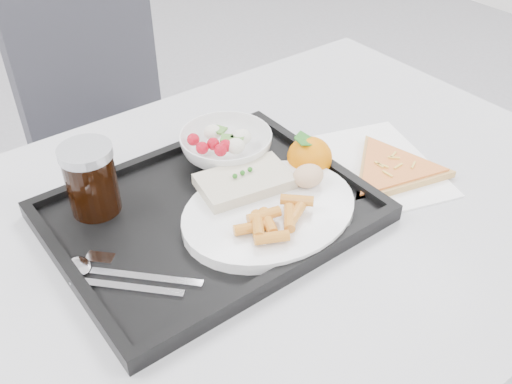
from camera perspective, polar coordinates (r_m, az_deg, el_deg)
table at (r=0.90m, az=-0.95°, el=-5.92°), size 1.20×0.80×0.75m
chair at (r=1.51m, az=-13.72°, el=6.15°), size 0.51×0.51×0.93m
tray at (r=0.86m, az=-4.59°, el=-2.15°), size 0.45×0.35×0.03m
dinner_plate at (r=0.83m, az=1.35°, el=-2.01°), size 0.27×0.27×0.02m
fish_fillet at (r=0.86m, az=-1.15°, el=1.09°), size 0.15×0.11×0.03m
bread_roll at (r=0.86m, az=5.24°, el=1.62°), size 0.06×0.05×0.03m
salad_bowl at (r=0.95m, az=-3.02°, el=4.60°), size 0.15×0.15×0.05m
cola_glass at (r=0.85m, az=-16.20°, el=1.33°), size 0.08×0.08×0.11m
cutlery at (r=0.77m, az=-13.96°, el=-7.98°), size 0.14×0.15×0.01m
napkin at (r=0.97m, az=10.18°, el=2.18°), size 0.31×0.30×0.00m
tangerine at (r=0.93m, az=5.38°, el=3.47°), size 0.07×0.07×0.07m
pizza_slice at (r=0.97m, az=13.45°, el=2.21°), size 0.27×0.27×0.02m
carrot_pile at (r=0.79m, az=1.85°, el=-2.79°), size 0.13×0.08×0.02m
salad_contents at (r=0.94m, az=-3.08°, el=5.18°), size 0.10×0.09×0.02m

